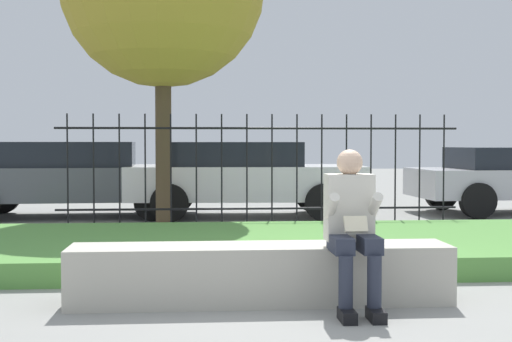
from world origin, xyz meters
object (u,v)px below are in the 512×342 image
object	(u,v)px
stone_bench	(260,277)
car_parked_center	(244,176)
car_parked_left	(71,177)
person_seated_reader	(352,222)

from	to	relation	value
stone_bench	car_parked_center	xyz separation A→B (m)	(0.27, 6.95, 0.51)
stone_bench	car_parked_left	bearing A→B (deg)	111.69
stone_bench	car_parked_center	world-z (taller)	car_parked_center
person_seated_reader	car_parked_center	bearing A→B (deg)	93.43
person_seated_reader	car_parked_left	distance (m)	8.25
stone_bench	car_parked_left	xyz separation A→B (m)	(-2.84, 7.13, 0.51)
stone_bench	car_parked_center	size ratio (longest dim) A/B	0.74
stone_bench	person_seated_reader	bearing A→B (deg)	-23.96
stone_bench	person_seated_reader	xyz separation A→B (m)	(0.71, -0.31, 0.49)
stone_bench	car_parked_left	size ratio (longest dim) A/B	0.68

